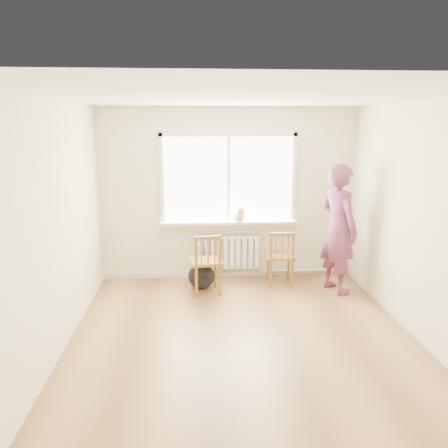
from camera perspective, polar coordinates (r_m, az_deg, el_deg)
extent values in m
plane|color=#A37342|center=(5.17, 2.61, -15.16)|extent=(4.50, 4.50, 0.00)
plane|color=white|center=(4.57, 2.96, 16.24)|extent=(4.50, 4.50, 0.00)
cube|color=beige|center=(6.89, 0.55, 3.86)|extent=(4.00, 0.01, 2.70)
cube|color=white|center=(6.84, 0.57, 5.91)|extent=(2.00, 0.02, 1.30)
cube|color=white|center=(6.77, 0.60, 11.61)|extent=(2.12, 0.05, 0.06)
cube|color=white|center=(6.81, -8.13, 5.75)|extent=(0.06, 0.05, 1.42)
cube|color=white|center=(6.98, 9.09, 5.89)|extent=(0.06, 0.05, 1.42)
cube|color=white|center=(6.82, 0.59, 5.89)|extent=(0.04, 0.05, 1.30)
cube|color=white|center=(6.86, 0.62, 0.25)|extent=(2.15, 0.22, 0.04)
cube|color=white|center=(7.05, 0.57, -3.65)|extent=(1.00, 0.02, 0.55)
cube|color=white|center=(7.00, 0.60, -3.76)|extent=(1.00, 0.10, 0.51)
cube|color=white|center=(6.93, 0.61, -1.70)|extent=(1.00, 0.12, 0.03)
cylinder|color=silver|center=(7.35, 10.39, -5.99)|extent=(1.40, 0.04, 0.04)
cube|color=beige|center=(7.20, 0.54, -6.51)|extent=(4.00, 0.03, 0.08)
cube|color=olive|center=(6.39, -2.39, -4.90)|extent=(0.51, 0.49, 0.04)
cylinder|color=olive|center=(6.65, -1.19, -6.33)|extent=(0.04, 0.04, 0.48)
cylinder|color=olive|center=(6.60, -4.11, -6.54)|extent=(0.04, 0.04, 0.48)
cylinder|color=olive|center=(6.34, -0.55, -7.33)|extent=(0.04, 0.04, 0.48)
cylinder|color=olive|center=(6.28, -3.62, -7.55)|extent=(0.04, 0.04, 0.48)
cylinder|color=olive|center=(6.27, -0.55, -5.49)|extent=(0.04, 0.04, 0.91)
cylinder|color=olive|center=(6.21, -3.65, -5.71)|extent=(0.04, 0.04, 0.91)
cube|color=olive|center=(6.12, -2.12, -1.85)|extent=(0.37, 0.09, 0.06)
cylinder|color=olive|center=(6.19, -1.23, -3.52)|extent=(0.02, 0.02, 0.36)
cylinder|color=olive|center=(6.17, -2.11, -3.58)|extent=(0.02, 0.02, 0.36)
cylinder|color=olive|center=(6.15, -2.99, -3.63)|extent=(0.02, 0.02, 0.36)
cube|color=olive|center=(6.76, 7.34, -4.14)|extent=(0.45, 0.43, 0.04)
cylinder|color=olive|center=(7.01, 8.42, -5.53)|extent=(0.04, 0.04, 0.46)
cylinder|color=olive|center=(6.96, 5.73, -5.59)|extent=(0.04, 0.04, 0.46)
cylinder|color=olive|center=(6.70, 8.89, -6.42)|extent=(0.04, 0.04, 0.46)
cylinder|color=olive|center=(6.65, 6.08, -6.48)|extent=(0.04, 0.04, 0.46)
cylinder|color=olive|center=(6.64, 8.95, -4.74)|extent=(0.04, 0.04, 0.88)
cylinder|color=olive|center=(6.59, 6.12, -4.79)|extent=(0.04, 0.04, 0.88)
cube|color=olive|center=(6.50, 7.65, -1.35)|extent=(0.36, 0.05, 0.06)
cylinder|color=olive|center=(6.56, 8.40, -2.91)|extent=(0.02, 0.02, 0.35)
cylinder|color=olive|center=(6.55, 7.60, -2.92)|extent=(0.02, 0.02, 0.35)
cylinder|color=olive|center=(6.53, 6.80, -2.93)|extent=(0.02, 0.02, 0.35)
imported|color=#CA4363|center=(6.55, 14.73, -0.63)|extent=(0.67, 0.81, 1.89)
ellipsoid|color=beige|center=(6.78, 1.99, 1.16)|extent=(0.21, 0.29, 0.20)
sphere|color=beige|center=(6.63, 2.21, 1.79)|extent=(0.11, 0.11, 0.11)
cone|color=beige|center=(6.62, 1.96, 2.26)|extent=(0.04, 0.04, 0.05)
cone|color=beige|center=(6.63, 2.48, 2.28)|extent=(0.04, 0.04, 0.05)
cylinder|color=beige|center=(6.93, 1.75, 0.90)|extent=(0.04, 0.19, 0.02)
cylinder|color=beige|center=(6.69, 1.89, 0.54)|extent=(0.02, 0.02, 0.10)
cylinder|color=beige|center=(6.70, 2.41, 0.56)|extent=(0.02, 0.02, 0.10)
ellipsoid|color=black|center=(6.63, -2.97, -6.80)|extent=(0.49, 0.44, 0.40)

